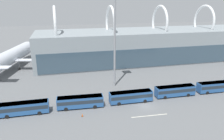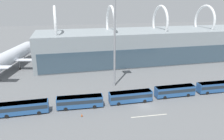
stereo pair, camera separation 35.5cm
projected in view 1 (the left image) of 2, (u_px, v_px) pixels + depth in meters
ground_plane at (146, 106)px, 58.54m from camera, size 440.00×440.00×0.00m
terminal_building at (201, 42)px, 109.68m from camera, size 159.91×25.87×25.36m
airliner_at_gate_near at (10, 57)px, 89.06m from camera, size 40.23×43.52×13.18m
airliner_at_gate_far at (135, 46)px, 111.16m from camera, size 35.01×33.60×14.16m
shuttle_bus_1 at (24, 107)px, 53.71m from camera, size 12.01×2.85×3.16m
shuttle_bus_2 at (80, 101)px, 57.11m from camera, size 12.13×3.44×3.16m
shuttle_bus_3 at (131, 96)px, 60.22m from camera, size 12.03×2.93×3.16m
shuttle_bus_4 at (175, 90)px, 64.12m from camera, size 12.03×2.92×3.16m
shuttle_bus_5 at (216, 86)px, 67.23m from camera, size 12.06×3.04×3.16m
floodlight_mast at (115, 20)px, 66.37m from camera, size 3.12×3.12×31.91m
lane_stripe_0 at (149, 116)px, 53.56m from camera, size 9.23×0.75×0.01m
traffic_cone_1 at (82, 115)px, 53.12m from camera, size 0.48×0.48×0.80m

